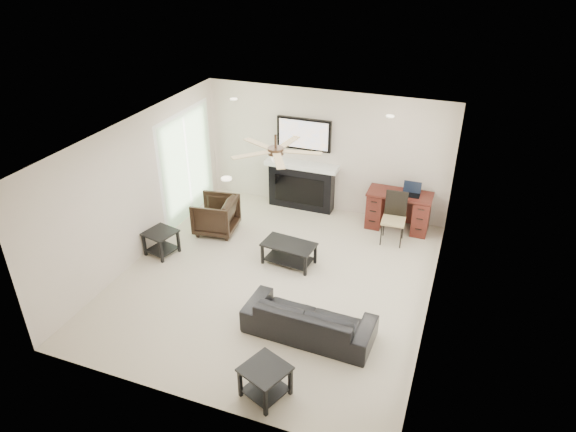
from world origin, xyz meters
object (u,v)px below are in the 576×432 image
(sofa, at_px, (309,319))
(coffee_table, at_px, (289,254))
(armchair, at_px, (216,215))
(fireplace_unit, at_px, (301,165))
(desk, at_px, (398,211))

(sofa, xyz_separation_m, coffee_table, (-0.90, 1.60, -0.07))
(armchair, xyz_separation_m, coffee_table, (1.70, -0.55, -0.15))
(fireplace_unit, bearing_deg, sofa, -69.15)
(fireplace_unit, height_order, desk, fireplace_unit)
(sofa, distance_m, fireplace_unit, 3.99)
(armchair, bearing_deg, desk, 104.99)
(armchair, bearing_deg, sofa, 42.87)
(sofa, distance_m, coffee_table, 1.84)
(coffee_table, distance_m, fireplace_unit, 2.26)
(desk, bearing_deg, sofa, -100.54)
(fireplace_unit, bearing_deg, armchair, -128.33)
(sofa, relative_size, armchair, 2.41)
(armchair, distance_m, coffee_table, 1.79)
(coffee_table, bearing_deg, armchair, 167.92)
(sofa, relative_size, desk, 1.52)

